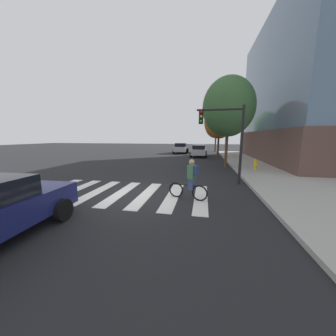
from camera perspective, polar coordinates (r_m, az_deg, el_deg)
name	(u,v)px	position (r m, az deg, el deg)	size (l,w,h in m)	color
ground_plane	(133,194)	(8.59, -10.85, -7.89)	(120.00, 120.00, 0.00)	black
crosswalk_stripes	(121,193)	(8.82, -14.44, -7.52)	(7.87, 3.81, 0.01)	silver
sedan_mid	(199,151)	(24.50, 9.63, 5.41)	(2.12, 4.42, 1.52)	#B7B7BC
sedan_far	(181,148)	(29.34, 4.09, 6.30)	(2.21, 4.66, 1.60)	#B7B7BC
cyclist	(191,180)	(7.51, 7.07, -3.67)	(1.66, 0.53, 1.69)	black
traffic_light_near	(226,131)	(10.40, 17.68, 10.86)	(2.47, 0.28, 4.20)	black
fire_hydrant	(255,164)	(15.24, 25.67, 1.06)	(0.33, 0.22, 0.78)	gold
street_tree_near	(228,107)	(16.20, 18.41, 17.67)	(4.12, 4.12, 7.32)	#4C3823
street_tree_mid	(219,121)	(24.49, 15.77, 13.89)	(3.75, 3.75, 6.66)	#4C3823
street_tree_far	(216,125)	(32.98, 14.85, 12.74)	(3.74, 3.74, 6.64)	#4C3823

